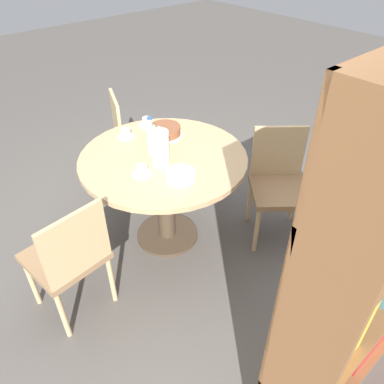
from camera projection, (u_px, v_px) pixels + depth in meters
The scene contains 13 objects.
ground_plane at pixel (168, 235), 3.05m from camera, with size 14.00×14.00×0.00m, color #56514C.
dining_table at pixel (164, 175), 2.68m from camera, with size 1.17×1.17×0.76m.
chair_a at pixel (69, 257), 2.22m from camera, with size 0.47×0.47×0.87m.
chair_b at pixel (279, 182), 2.83m from camera, with size 0.59×0.59×0.87m.
chair_c at pixel (134, 136), 3.39m from camera, with size 0.55×0.55×0.87m.
bookshelf at pixel (370, 267), 1.55m from camera, with size 0.97×0.28×1.85m.
coffee_pot at pixel (160, 147), 2.43m from camera, with size 0.12×0.12×0.28m.
water_bottle at pixel (151, 138), 2.56m from camera, with size 0.07×0.07×0.27m.
cake_main at pixel (165, 131), 2.80m from camera, with size 0.27×0.27×0.07m.
cup_a at pixel (147, 122), 2.93m from camera, with size 0.13×0.13×0.06m.
cup_b at pixel (142, 171), 2.39m from camera, with size 0.13×0.13×0.06m.
cup_c at pixel (126, 134), 2.79m from camera, with size 0.13×0.13×0.06m.
plate_stack at pixel (181, 175), 2.35m from camera, with size 0.19×0.19×0.05m.
Camera 1 is at (1.30, 1.80, 2.13)m, focal length 35.00 mm.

